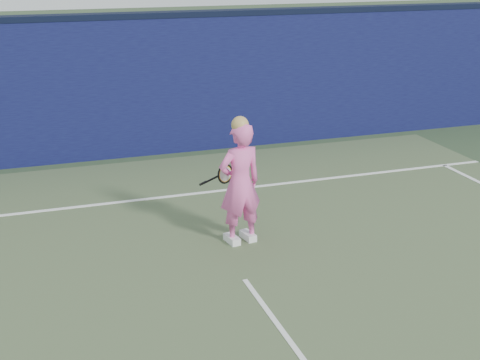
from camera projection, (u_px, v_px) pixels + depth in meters
name	position (u px, v px, depth m)	size (l,w,h in m)	color
ground	(276.00, 324.00, 6.89)	(80.00, 80.00, 0.00)	#2F452A
backstop_wall	(148.00, 87.00, 12.30)	(24.00, 0.40, 2.50)	#0D0D39
wall_cap	(145.00, 15.00, 11.88)	(24.00, 0.42, 0.10)	black
player	(240.00, 183.00, 8.57)	(0.64, 0.48, 1.70)	pink
racket	(223.00, 175.00, 8.93)	(0.51, 0.15, 0.27)	black
court_lines	(288.00, 339.00, 6.59)	(11.00, 12.04, 0.01)	white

